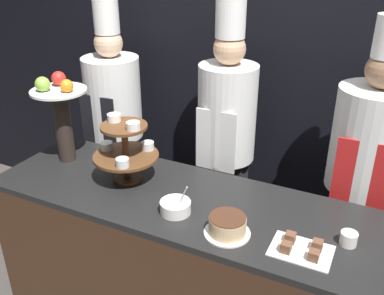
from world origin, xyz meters
TOP-DOWN VIEW (x-y plane):
  - wall_back at (0.00, 1.34)m, footprint 10.00×0.06m
  - buffet_counter at (0.00, 0.34)m, footprint 2.14×0.68m
  - tiered_stand at (-0.37, 0.38)m, footprint 0.36×0.36m
  - fruit_pedestal at (-0.85, 0.42)m, footprint 0.32×0.32m
  - cake_round at (0.32, 0.16)m, footprint 0.22×0.22m
  - cup_white at (0.83, 0.33)m, footprint 0.08×0.08m
  - cake_square_tray at (0.65, 0.19)m, footprint 0.26×0.19m
  - serving_bowl_near at (0.02, 0.21)m, footprint 0.15×0.15m
  - chef_left at (-0.87, 0.95)m, footprint 0.39×0.39m
  - chef_center_left at (-0.01, 0.95)m, footprint 0.36×0.36m
  - chef_center_right at (0.82, 0.95)m, footprint 0.41×0.41m

SIDE VIEW (x-z plane):
  - buffet_counter at x=0.00m, z-range 0.00..0.88m
  - cake_square_tray at x=0.65m, z-range 0.87..0.92m
  - cup_white at x=0.83m, z-range 0.88..0.94m
  - serving_bowl_near at x=0.02m, z-range 0.83..1.00m
  - cake_round at x=0.32m, z-range 0.88..0.97m
  - chef_center_right at x=0.82m, z-range 0.07..1.86m
  - chef_left at x=-0.87m, z-range 0.06..1.88m
  - chef_center_left at x=-0.01m, z-range 0.07..1.94m
  - tiered_stand at x=-0.37m, z-range 0.89..1.26m
  - fruit_pedestal at x=-0.85m, z-range 0.94..1.47m
  - wall_back at x=0.00m, z-range 0.00..2.80m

